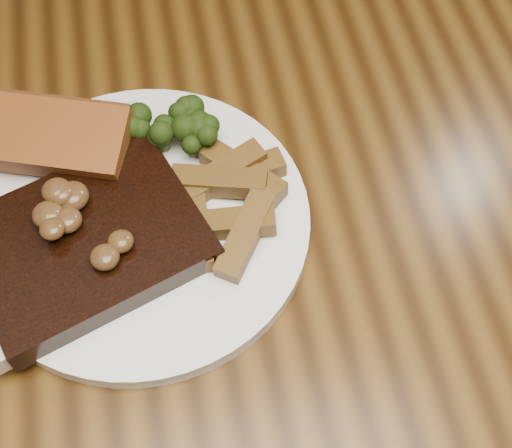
{
  "coord_description": "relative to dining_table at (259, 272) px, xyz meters",
  "views": [
    {
      "loc": [
        -0.06,
        -0.32,
        1.29
      ],
      "look_at": [
        -0.01,
        -0.02,
        0.78
      ],
      "focal_mm": 50.0,
      "sensor_mm": 36.0,
      "label": 1
    }
  ],
  "objects": [
    {
      "name": "garlic_bread",
      "position": [
        -0.16,
        0.09,
        0.12
      ],
      "size": [
        0.13,
        0.1,
        0.03
      ],
      "primitive_type": "cube",
      "rotation": [
        0.0,
        0.0,
        -0.34
      ],
      "color": "brown",
      "rests_on": "plate"
    },
    {
      "name": "potato_wedges",
      "position": [
        -0.03,
        0.01,
        0.12
      ],
      "size": [
        0.11,
        0.11,
        0.02
      ],
      "primitive_type": null,
      "color": "brown",
      "rests_on": "plate"
    },
    {
      "name": "broccoli_cluster",
      "position": [
        -0.06,
        0.1,
        0.12
      ],
      "size": [
        0.07,
        0.07,
        0.04
      ],
      "primitive_type": null,
      "color": "#1E310B",
      "rests_on": "plate"
    },
    {
      "name": "steak_bone",
      "position": [
        -0.15,
        -0.07,
        0.12
      ],
      "size": [
        0.16,
        0.07,
        0.02
      ],
      "primitive_type": "cube",
      "rotation": [
        0.0,
        0.0,
        0.34
      ],
      "color": "beige",
      "rests_on": "plate"
    },
    {
      "name": "ground",
      "position": [
        0.0,
        0.0,
        -0.66
      ],
      "size": [
        4.5,
        4.5,
        0.0
      ],
      "primitive_type": "plane",
      "color": "#391C0D",
      "rests_on": "ground"
    },
    {
      "name": "steak",
      "position": [
        -0.15,
        -0.01,
        0.12
      ],
      "size": [
        0.22,
        0.19,
        0.03
      ],
      "primitive_type": "cube",
      "rotation": [
        0.0,
        0.0,
        0.34
      ],
      "color": "black",
      "rests_on": "plate"
    },
    {
      "name": "chair_far",
      "position": [
        -0.02,
        0.55,
        -0.15
      ],
      "size": [
        0.47,
        0.47,
        0.92
      ],
      "rotation": [
        0.0,
        0.0,
        3.24
      ],
      "color": "black",
      "rests_on": "ground"
    },
    {
      "name": "dining_table",
      "position": [
        0.0,
        0.0,
        0.0
      ],
      "size": [
        1.6,
        0.9,
        0.75
      ],
      "color": "#4F330F",
      "rests_on": "ground"
    },
    {
      "name": "mushroom_pile",
      "position": [
        -0.14,
        0.0,
        0.15
      ],
      "size": [
        0.08,
        0.08,
        0.03
      ],
      "primitive_type": null,
      "color": "#54371A",
      "rests_on": "steak"
    },
    {
      "name": "plate",
      "position": [
        -0.1,
        0.02,
        0.1
      ],
      "size": [
        0.34,
        0.34,
        0.01
      ],
      "primitive_type": "cylinder",
      "rotation": [
        0.0,
        0.0,
        0.19
      ],
      "color": "white",
      "rests_on": "dining_table"
    }
  ]
}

